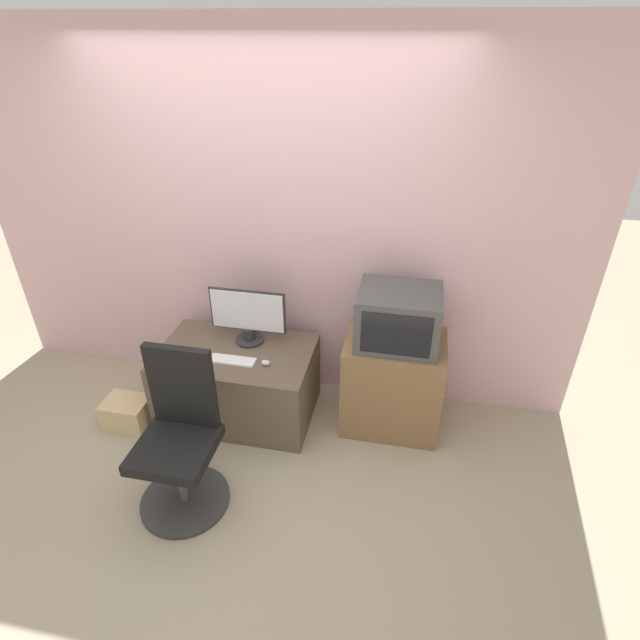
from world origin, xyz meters
The scene contains 10 objects.
ground_plane centered at (0.00, 0.00, 0.00)m, with size 12.00×12.00×0.00m, color tan.
wall_back centered at (0.00, 1.32, 1.30)m, with size 4.40×0.05×2.60m.
desk centered at (-0.16, 0.85, 0.27)m, with size 1.08×0.69×0.55m.
side_stand centered at (0.94, 0.96, 0.35)m, with size 0.67×0.50×0.71m.
main_monitor centered at (-0.10, 1.00, 0.76)m, with size 0.55×0.20×0.41m.
keyboard centered at (-0.14, 0.74, 0.55)m, with size 0.32×0.10×0.01m.
mouse centered at (0.09, 0.74, 0.56)m, with size 0.06×0.04×0.04m.
crt_tv centered at (0.94, 0.96, 0.89)m, with size 0.53×0.44×0.38m.
office_chair centered at (-0.22, 0.05, 0.42)m, with size 0.54×0.54×1.02m.
cardboard_box_lower centered at (-0.92, 0.56, 0.10)m, with size 0.31×0.24×0.21m.
Camera 1 is at (0.99, -1.86, 2.55)m, focal length 28.00 mm.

